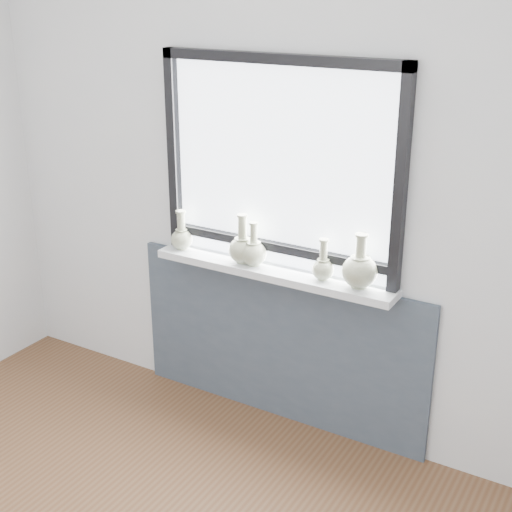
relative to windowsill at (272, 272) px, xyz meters
The scene contains 9 objects.
back_wall 0.43m from the windowsill, 90.00° to the left, with size 3.60×0.02×2.60m, color silver.
apron_panel 0.46m from the windowsill, 90.00° to the left, with size 1.70×0.03×0.86m, color #3F4A58.
windowsill is the anchor object (origin of this frame).
window 0.56m from the windowsill, 90.00° to the left, with size 1.30×0.06×1.05m.
vase_a 0.57m from the windowsill, behind, with size 0.12×0.12×0.22m.
vase_b 0.20m from the windowsill, behind, with size 0.15×0.15×0.26m.
vase_c 0.14m from the windowsill, behind, with size 0.13×0.13×0.23m.
vase_d 0.29m from the windowsill, ahead, with size 0.11×0.11×0.21m.
vase_e 0.48m from the windowsill, ahead, with size 0.17×0.17×0.27m.
Camera 1 is at (1.63, -1.21, 2.26)m, focal length 50.00 mm.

